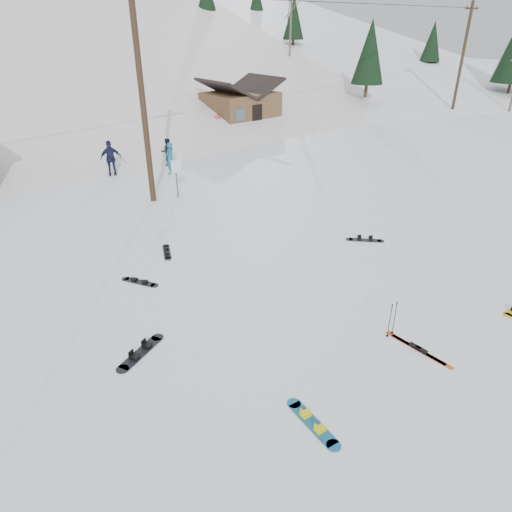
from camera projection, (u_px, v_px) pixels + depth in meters
ground at (364, 380)px, 10.78m from camera, size 200.00×200.00×0.00m
ridge_right at (256, 153)px, 71.54m from camera, size 45.66×93.98×54.59m
treeline_right at (283, 85)px, 59.87m from camera, size 20.00×60.00×10.00m
utility_pole at (142, 96)px, 19.33m from camera, size 2.00×0.26×9.00m
utility_pole_right at (462, 57)px, 39.48m from camera, size 2.00×0.26×9.00m
trail_sign at (176, 172)px, 21.23m from camera, size 0.50×0.09×1.85m
cabin at (241, 109)px, 34.99m from camera, size 5.39×4.40×3.77m
hero_snowboard at (313, 423)px, 9.59m from camera, size 0.47×1.62×0.11m
hero_skis at (418, 349)px, 11.74m from camera, size 0.12×1.93×0.10m
ski_poles at (392, 319)px, 12.04m from camera, size 0.29×0.08×1.05m
board_scatter_a at (141, 352)px, 11.63m from camera, size 1.58×0.89×0.12m
board_scatter_b at (140, 282)px, 14.77m from camera, size 0.78×1.24×0.10m
board_scatter_d at (365, 240)px, 17.58m from camera, size 1.09×1.14×0.10m
board_scatter_f at (167, 252)px, 16.68m from camera, size 0.71×1.22×0.09m
skier_teal at (170, 158)px, 24.85m from camera, size 0.75×0.67×1.71m
skier_dark at (168, 152)px, 26.34m from camera, size 0.95×0.88×1.57m
skier_pink at (217, 125)px, 33.17m from camera, size 1.10×0.90×1.49m
skier_navy at (111, 158)px, 24.51m from camera, size 1.20×0.76×1.90m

